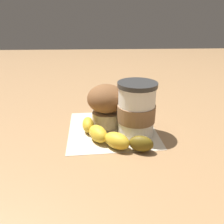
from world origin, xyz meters
name	(u,v)px	position (x,y,z in m)	size (l,w,h in m)	color
ground_plane	(112,129)	(0.00, 0.00, 0.00)	(3.00, 3.00, 0.00)	#936D47
paper_napkin	(112,129)	(0.00, 0.00, 0.00)	(0.22, 0.22, 0.00)	beige
coffee_cup	(136,110)	(-0.06, 0.02, 0.06)	(0.09, 0.09, 0.13)	white
muffin	(106,103)	(0.01, -0.02, 0.06)	(0.10, 0.10, 0.11)	beige
banana	(109,136)	(0.01, 0.07, 0.02)	(0.16, 0.14, 0.04)	gold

